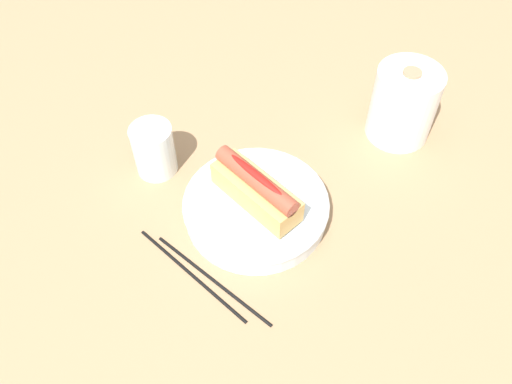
{
  "coord_description": "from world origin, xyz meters",
  "views": [
    {
      "loc": [
        0.28,
        -0.41,
        0.68
      ],
      "look_at": [
        -0.01,
        -0.01,
        0.06
      ],
      "focal_mm": 37.59,
      "sensor_mm": 36.0,
      "label": 1
    }
  ],
  "objects_px": {
    "chopstick_far": "(191,274)",
    "hotdog_front": "(256,189)",
    "serving_bowl": "(256,207)",
    "water_glass": "(154,152)",
    "chopstick_near": "(213,279)",
    "paper_towel_roll": "(404,104)"
  },
  "relations": [
    {
      "from": "chopstick_far",
      "to": "hotdog_front",
      "type": "bearing_deg",
      "value": 91.82
    },
    {
      "from": "serving_bowl",
      "to": "water_glass",
      "type": "xyz_separation_m",
      "value": [
        -0.19,
        -0.02,
        0.02
      ]
    },
    {
      "from": "hotdog_front",
      "to": "chopstick_far",
      "type": "bearing_deg",
      "value": -94.02
    },
    {
      "from": "hotdog_front",
      "to": "chopstick_near",
      "type": "distance_m",
      "value": 0.15
    },
    {
      "from": "serving_bowl",
      "to": "chopstick_far",
      "type": "distance_m",
      "value": 0.14
    },
    {
      "from": "paper_towel_roll",
      "to": "chopstick_far",
      "type": "height_order",
      "value": "paper_towel_roll"
    },
    {
      "from": "hotdog_front",
      "to": "chopstick_far",
      "type": "relative_size",
      "value": 0.71
    },
    {
      "from": "serving_bowl",
      "to": "chopstick_near",
      "type": "distance_m",
      "value": 0.13
    },
    {
      "from": "serving_bowl",
      "to": "chopstick_far",
      "type": "xyz_separation_m",
      "value": [
        -0.01,
        -0.14,
        -0.02
      ]
    },
    {
      "from": "water_glass",
      "to": "chopstick_near",
      "type": "distance_m",
      "value": 0.24
    },
    {
      "from": "chopstick_near",
      "to": "chopstick_far",
      "type": "relative_size",
      "value": 1.0
    },
    {
      "from": "water_glass",
      "to": "chopstick_far",
      "type": "height_order",
      "value": "water_glass"
    },
    {
      "from": "chopstick_far",
      "to": "paper_towel_roll",
      "type": "bearing_deg",
      "value": 83.11
    },
    {
      "from": "paper_towel_roll",
      "to": "chopstick_near",
      "type": "distance_m",
      "value": 0.44
    },
    {
      "from": "water_glass",
      "to": "chopstick_near",
      "type": "bearing_deg",
      "value": -27.3
    },
    {
      "from": "hotdog_front",
      "to": "paper_towel_roll",
      "type": "distance_m",
      "value": 0.31
    },
    {
      "from": "serving_bowl",
      "to": "chopstick_far",
      "type": "bearing_deg",
      "value": -94.02
    },
    {
      "from": "hotdog_front",
      "to": "chopstick_far",
      "type": "distance_m",
      "value": 0.16
    },
    {
      "from": "chopstick_far",
      "to": "water_glass",
      "type": "bearing_deg",
      "value": 152.1
    },
    {
      "from": "paper_towel_roll",
      "to": "chopstick_near",
      "type": "xyz_separation_m",
      "value": [
        -0.07,
        -0.43,
        -0.06
      ]
    },
    {
      "from": "hotdog_front",
      "to": "chopstick_far",
      "type": "height_order",
      "value": "hotdog_front"
    },
    {
      "from": "serving_bowl",
      "to": "water_glass",
      "type": "relative_size",
      "value": 2.5
    }
  ]
}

